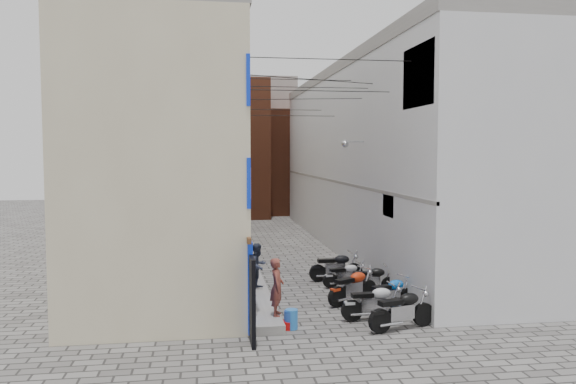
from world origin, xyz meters
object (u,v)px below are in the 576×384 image
motorcycle_d (353,285)px  motorcycle_g (336,265)px  person_b (258,266)px  water_jug_near (291,319)px  motorcycle_b (374,301)px  red_crate (285,325)px  motorcycle_a (402,308)px  person_a (277,287)px  motorcycle_f (346,274)px  motorcycle_e (371,278)px  water_jug_far (290,320)px  motorcycle_c (391,292)px

motorcycle_d → motorcycle_g: bearing=145.9°
person_b → water_jug_near: person_b is taller
motorcycle_b → red_crate: size_ratio=5.55×
motorcycle_a → motorcycle_g: bearing=167.7°
motorcycle_g → red_crate: bearing=-28.6°
person_a → red_crate: bearing=-152.8°
motorcycle_d → motorcycle_a: bearing=-18.2°
motorcycle_b → water_jug_near: bearing=-83.0°
motorcycle_f → person_a: (-2.97, -3.84, 0.56)m
motorcycle_f → person_a: size_ratio=1.06×
motorcycle_a → motorcycle_d: size_ratio=1.01×
motorcycle_b → red_crate: (-2.64, -0.44, -0.46)m
motorcycle_b → motorcycle_e: bearing=161.5°
person_a → person_b: bearing=14.6°
motorcycle_d → motorcycle_g: 3.10m
person_b → water_jug_far: bearing=-127.5°
motorcycle_c → person_a: bearing=-96.7°
motorcycle_c → red_crate: (-3.45, -1.39, -0.44)m
motorcycle_c → motorcycle_e: 1.97m
motorcycle_a → water_jug_far: motorcycle_a is taller
motorcycle_c → motorcycle_f: (-0.63, 2.95, -0.06)m
motorcycle_e → person_b: bearing=-88.7°
motorcycle_e → motorcycle_a: bearing=1.3°
water_jug_far → motorcycle_b: bearing=9.9°
motorcycle_f → water_jug_far: bearing=-38.6°
motorcycle_a → water_jug_far: bearing=-116.0°
water_jug_near → red_crate: water_jug_near is taller
motorcycle_a → water_jug_near: motorcycle_a is taller
motorcycle_e → water_jug_near: size_ratio=3.43×
motorcycle_a → motorcycle_g: (-0.42, 5.87, -0.01)m
motorcycle_g → motorcycle_c: bearing=8.8°
water_jug_far → person_b: bearing=98.1°
motorcycle_c → red_crate: 3.74m
motorcycle_b → motorcycle_g: motorcycle_g is taller
motorcycle_g → motorcycle_b: bearing=-2.5°
person_b → motorcycle_e: bearing=-50.3°
motorcycle_b → water_jug_far: bearing=-83.2°
motorcycle_g → person_a: bearing=-32.2°
motorcycle_a → person_a: size_ratio=1.29×
motorcycle_g → person_b: person_b is taller
motorcycle_d → water_jug_near: size_ratio=3.82×
motorcycle_g → person_b: bearing=-62.9°
motorcycle_c → motorcycle_d: 1.29m
water_jug_near → water_jug_far: (-0.04, 0.00, -0.01)m
motorcycle_a → motorcycle_c: 1.92m
motorcycle_c → motorcycle_d: (-0.94, 0.88, 0.04)m
person_a → motorcycle_e: bearing=-41.1°
motorcycle_a → motorcycle_b: motorcycle_a is taller
motorcycle_a → motorcycle_c: size_ratio=1.09×
motorcycle_e → red_crate: size_ratio=5.22×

